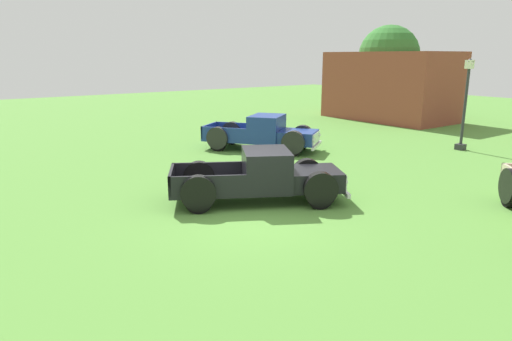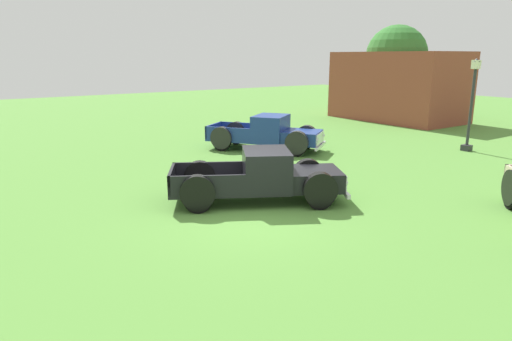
# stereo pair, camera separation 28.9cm
# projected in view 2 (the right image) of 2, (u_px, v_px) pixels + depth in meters

# --- Properties ---
(ground_plane) EXTENTS (80.00, 80.00, 0.00)m
(ground_plane) POSITION_uv_depth(u_px,v_px,m) (252.00, 215.00, 11.73)
(ground_plane) COLOR #548C38
(pickup_truck_foreground) EXTENTS (3.87, 5.01, 1.47)m
(pickup_truck_foreground) POSITION_uv_depth(u_px,v_px,m) (268.00, 177.00, 12.65)
(pickup_truck_foreground) COLOR black
(pickup_truck_foreground) RESTS_ON ground_plane
(pickup_truck_behind_right) EXTENTS (5.08, 4.29, 1.52)m
(pickup_truck_behind_right) POSITION_uv_depth(u_px,v_px,m) (272.00, 134.00, 19.56)
(pickup_truck_behind_right) COLOR navy
(pickup_truck_behind_right) RESTS_ON ground_plane
(lamp_post_near) EXTENTS (0.36, 0.36, 3.89)m
(lamp_post_near) POSITION_uv_depth(u_px,v_px,m) (472.00, 103.00, 19.18)
(lamp_post_near) COLOR #2D2D33
(lamp_post_near) RESTS_ON ground_plane
(oak_tree_center) EXTENTS (3.98, 3.98, 5.99)m
(oak_tree_center) POSITION_uv_depth(u_px,v_px,m) (396.00, 56.00, 29.94)
(oak_tree_center) COLOR brown
(oak_tree_center) RESTS_ON ground_plane
(brick_pavilion) EXTENTS (7.83, 4.48, 4.24)m
(brick_pavilion) POSITION_uv_depth(u_px,v_px,m) (398.00, 86.00, 28.77)
(brick_pavilion) COLOR brown
(brick_pavilion) RESTS_ON ground_plane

